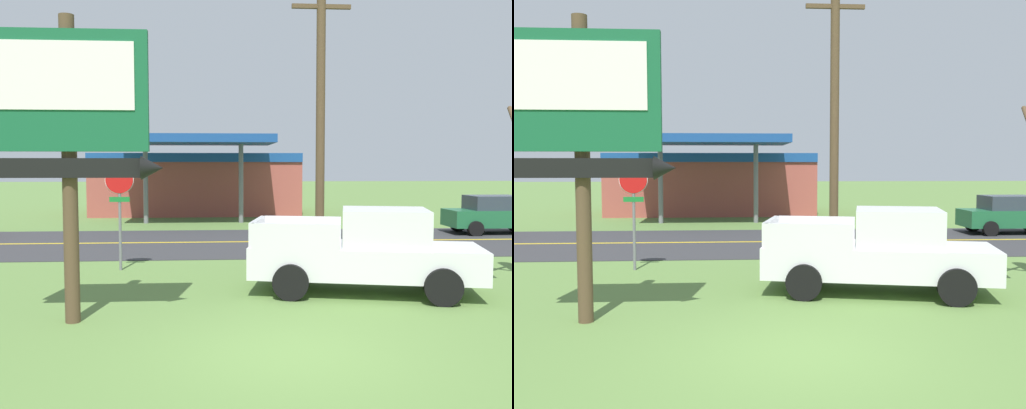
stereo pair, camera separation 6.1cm
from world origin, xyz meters
The scene contains 9 objects.
ground_plane centered at (0.00, 0.00, 0.00)m, with size 180.00×180.00×0.00m, color #5B7F3D.
road_asphalt centered at (0.00, 13.00, 0.01)m, with size 140.00×8.00×0.02m, color #333335.
road_centre_line centered at (0.00, 13.00, 0.02)m, with size 126.00×0.20×0.01m, color gold.
motel_sign centered at (-3.81, 2.01, 3.80)m, with size 3.22×0.54×5.70m.
stop_sign centered at (-3.86, 7.47, 2.03)m, with size 0.80×0.08×2.95m.
utility_pole centered at (1.85, 7.80, 4.68)m, with size 1.88×0.26×8.77m.
gas_station centered at (-2.29, 26.03, 1.94)m, with size 12.00×11.50×4.40m.
pickup_white_parked_on_lawn centered at (2.31, 4.19, 0.96)m, with size 5.51×3.08×1.96m.
car_green_near_lane centered at (10.79, 15.00, 0.83)m, with size 4.20×2.00×1.64m.
Camera 1 is at (-1.17, -8.72, 2.98)m, focal length 40.25 mm.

